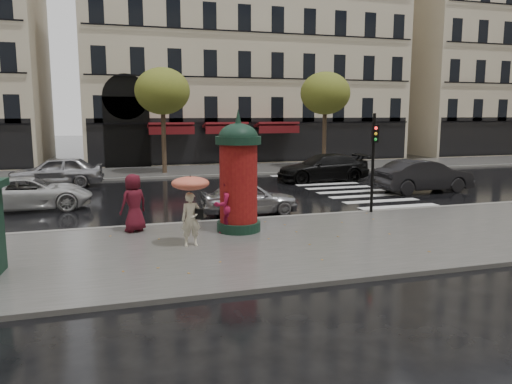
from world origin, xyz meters
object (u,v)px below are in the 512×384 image
object	(u,v)px
woman_umbrella	(191,199)
car_white	(30,193)
car_far_silver	(56,171)
car_darkgrey	(424,176)
man_burgundy	(134,203)
morris_column	(238,173)
woman_red	(226,205)
car_black	(323,168)
traffic_light	(374,153)
car_silver	(249,198)

from	to	relation	value
woman_umbrella	car_white	bearing A→B (deg)	123.39
car_far_silver	car_darkgrey	bearing A→B (deg)	71.15
man_burgundy	morris_column	world-z (taller)	morris_column
morris_column	car_far_silver	size ratio (longest dim) A/B	0.81
woman_red	morris_column	bearing A→B (deg)	-177.13
morris_column	car_darkgrey	size ratio (longest dim) A/B	0.79
woman_red	car_far_silver	size ratio (longest dim) A/B	0.37
morris_column	car_black	xyz separation A→B (m)	(7.89, 10.91, -1.19)
woman_red	car_black	bearing A→B (deg)	-143.95
car_black	car_far_silver	world-z (taller)	car_far_silver
traffic_light	car_white	bearing A→B (deg)	158.12
woman_umbrella	woman_red	world-z (taller)	woman_umbrella
woman_red	woman_umbrella	bearing A→B (deg)	26.22
woman_umbrella	car_far_silver	size ratio (longest dim) A/B	0.43
morris_column	car_white	world-z (taller)	morris_column
woman_red	man_burgundy	world-z (taller)	man_burgundy
morris_column	car_darkgrey	distance (m)	12.43
traffic_light	car_darkgrey	size ratio (longest dim) A/B	0.77
morris_column	car_far_silver	xyz separation A→B (m)	(-6.46, 13.00, -1.15)
car_silver	man_burgundy	bearing A→B (deg)	118.06
man_burgundy	car_black	world-z (taller)	man_burgundy
man_burgundy	car_silver	distance (m)	4.91
car_darkgrey	car_white	world-z (taller)	car_darkgrey
car_silver	car_black	bearing A→B (deg)	-37.98
woman_umbrella	woman_red	bearing A→B (deg)	43.21
morris_column	car_darkgrey	world-z (taller)	morris_column
car_white	car_black	size ratio (longest dim) A/B	0.90
woman_umbrella	morris_column	xyz separation A→B (m)	(1.76, 1.39, 0.50)
woman_red	car_far_silver	xyz separation A→B (m)	(-6.02, 13.16, -0.18)
car_far_silver	morris_column	bearing A→B (deg)	30.15
woman_umbrella	car_black	size ratio (longest dim) A/B	0.38
woman_red	morris_column	xyz separation A→B (m)	(0.44, 0.16, 0.97)
man_burgundy	morris_column	size ratio (longest dim) A/B	0.48
car_white	car_silver	bearing A→B (deg)	-116.50
car_black	car_darkgrey	bearing A→B (deg)	30.90
traffic_light	car_white	distance (m)	13.61
woman_umbrella	car_darkgrey	xyz separation A→B (m)	(12.71, 7.16, -0.66)
woman_red	car_black	distance (m)	13.86
man_burgundy	car_white	xyz separation A→B (m)	(-3.74, 5.60, -0.37)
woman_umbrella	car_white	xyz separation A→B (m)	(-5.17, 7.85, -0.80)
car_far_silver	traffic_light	bearing A→B (deg)	49.90
car_silver	car_white	world-z (taller)	car_white
car_far_silver	car_black	bearing A→B (deg)	85.45
morris_column	car_black	bearing A→B (deg)	54.13
car_silver	car_black	world-z (taller)	car_black
woman_umbrella	car_far_silver	world-z (taller)	woman_umbrella
car_darkgrey	car_far_silver	xyz separation A→B (m)	(-17.41, 7.24, 0.01)
car_darkgrey	car_far_silver	world-z (taller)	car_far_silver
traffic_light	car_black	xyz separation A→B (m)	(2.29, 9.49, -1.60)
woman_umbrella	man_burgundy	distance (m)	2.70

